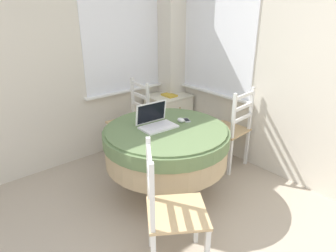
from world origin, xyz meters
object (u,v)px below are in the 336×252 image
(dining_chair_near_right_window, at_px, (230,130))
(book_on_cabinet, at_px, (169,95))
(computer_mouse, at_px, (181,120))
(cell_phone, at_px, (187,120))
(laptop, at_px, (156,122))
(corner_cabinet, at_px, (169,117))
(round_dining_table, at_px, (166,143))
(dining_chair_near_back_window, at_px, (131,122))
(dining_chair_camera_near, at_px, (171,212))

(dining_chair_near_right_window, distance_m, book_on_cabinet, 1.05)
(computer_mouse, bearing_deg, cell_phone, -4.50)
(laptop, xyz_separation_m, corner_cabinet, (0.94, 0.91, -0.44))
(dining_chair_near_right_window, bearing_deg, corner_cabinet, 92.42)
(round_dining_table, height_order, cell_phone, cell_phone)
(dining_chair_near_back_window, bearing_deg, computer_mouse, -89.08)
(laptop, relative_size, book_on_cabinet, 1.78)
(dining_chair_camera_near, distance_m, corner_cabinet, 2.26)
(round_dining_table, distance_m, dining_chair_near_back_window, 0.94)
(round_dining_table, xyz_separation_m, book_on_cabinet, (0.87, 0.96, 0.10))
(dining_chair_near_right_window, bearing_deg, book_on_cabinet, 93.53)
(round_dining_table, xyz_separation_m, dining_chair_near_right_window, (0.93, -0.06, -0.10))
(dining_chair_near_right_window, height_order, corner_cabinet, dining_chair_near_right_window)
(cell_phone, relative_size, corner_cabinet, 0.19)
(dining_chair_near_right_window, relative_size, corner_cabinet, 1.48)
(corner_cabinet, bearing_deg, book_on_cabinet, -119.03)
(book_on_cabinet, bearing_deg, laptop, -136.52)
(laptop, bearing_deg, dining_chair_near_back_window, 73.09)
(round_dining_table, bearing_deg, laptop, 121.42)
(cell_phone, xyz_separation_m, dining_chair_camera_near, (-0.86, -0.74, -0.26))
(dining_chair_camera_near, bearing_deg, laptop, 57.61)
(laptop, bearing_deg, dining_chair_near_right_window, -8.68)
(round_dining_table, distance_m, computer_mouse, 0.28)
(computer_mouse, relative_size, corner_cabinet, 0.13)
(round_dining_table, xyz_separation_m, dining_chair_near_back_window, (0.19, 0.91, -0.10))
(round_dining_table, xyz_separation_m, computer_mouse, (0.21, 0.02, 0.18))
(dining_chair_near_right_window, bearing_deg, computer_mouse, 173.85)
(cell_phone, height_order, dining_chair_near_right_window, dining_chair_near_right_window)
(corner_cabinet, bearing_deg, round_dining_table, -131.57)
(corner_cabinet, distance_m, book_on_cabinet, 0.34)
(round_dining_table, bearing_deg, dining_chair_camera_near, -128.27)
(corner_cabinet, bearing_deg, dining_chair_camera_near, -130.21)
(cell_phone, bearing_deg, dining_chair_near_right_window, -6.34)
(dining_chair_near_right_window, height_order, dining_chair_camera_near, same)
(computer_mouse, height_order, dining_chair_camera_near, dining_chair_camera_near)
(laptop, xyz_separation_m, cell_phone, (0.34, -0.08, -0.04))
(dining_chair_camera_near, height_order, corner_cabinet, dining_chair_camera_near)
(book_on_cabinet, bearing_deg, cell_phone, -121.54)
(dining_chair_near_right_window, height_order, book_on_cabinet, dining_chair_near_right_window)
(computer_mouse, bearing_deg, dining_chair_camera_near, -136.38)
(cell_phone, xyz_separation_m, book_on_cabinet, (0.58, 0.95, -0.06))
(computer_mouse, height_order, dining_chair_near_back_window, dining_chair_near_back_window)
(dining_chair_near_right_window, bearing_deg, cell_phone, 173.66)
(cell_phone, bearing_deg, dining_chair_camera_near, -139.16)
(round_dining_table, relative_size, dining_chair_near_right_window, 1.26)
(laptop, xyz_separation_m, dining_chair_camera_near, (-0.52, -0.82, -0.31))
(round_dining_table, bearing_deg, dining_chair_near_back_window, 77.96)
(dining_chair_near_right_window, bearing_deg, dining_chair_camera_near, -156.04)
(laptop, height_order, dining_chair_near_right_window, dining_chair_near_right_window)
(laptop, xyz_separation_m, computer_mouse, (0.26, -0.07, -0.03))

